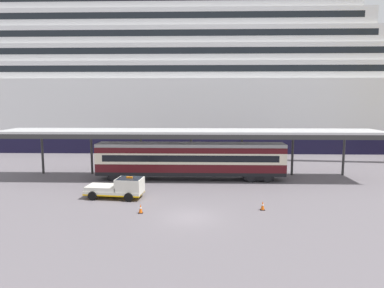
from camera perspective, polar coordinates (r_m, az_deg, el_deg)
The scene contains 7 objects.
ground_plane at distance 26.41m, azimuth -0.27°, elevation -12.18°, with size 400.00×400.00×0.00m, color slate.
cruise_ship at distance 72.20m, azimuth -14.91°, elevation 10.80°, with size 120.73×27.14×40.56m.
platform_canopy at distance 37.89m, azimuth -0.24°, elevation 1.92°, with size 42.00×5.23×5.52m.
train_carriage at distance 37.84m, azimuth -0.26°, elevation -2.58°, with size 20.73×2.81×4.11m.
service_truck at distance 31.69m, azimuth -12.03°, elevation -7.14°, with size 5.39×2.68×2.02m.
traffic_cone_near at distance 28.48m, azimuth 11.78°, elevation -10.08°, with size 0.36×0.36×0.76m.
traffic_cone_mid at distance 27.47m, azimuth -8.63°, elevation -10.67°, with size 0.36×0.36×0.76m.
Camera 1 is at (0.81, -24.87, 8.83)m, focal length 31.77 mm.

